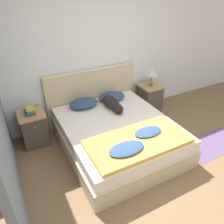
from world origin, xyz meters
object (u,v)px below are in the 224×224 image
object	(u,v)px
pillow_right	(112,97)
nightstand_left	(34,128)
nightstand_right	(149,98)
table_lamp	(152,72)
pillow_left	(84,103)
book_stack	(30,111)
dog	(112,103)
bed	(118,135)

from	to	relation	value
pillow_right	nightstand_left	bearing A→B (deg)	179.33
nightstand_right	pillow_right	bearing A→B (deg)	-178.91
table_lamp	nightstand_right	bearing A→B (deg)	90.00
nightstand_left	pillow_left	distance (m)	0.95
nightstand_left	pillow_left	bearing A→B (deg)	-1.09
nightstand_left	table_lamp	bearing A→B (deg)	-0.13
pillow_right	book_stack	distance (m)	1.49
nightstand_right	pillow_left	distance (m)	1.51
pillow_left	dog	xyz separation A→B (m)	(0.44, -0.27, 0.02)
pillow_right	table_lamp	bearing A→B (deg)	0.75
pillow_right	dog	world-z (taller)	dog
dog	table_lamp	xyz separation A→B (m)	(1.05, 0.28, 0.31)
pillow_left	table_lamp	distance (m)	1.52
book_stack	pillow_left	bearing A→B (deg)	-1.26
nightstand_left	table_lamp	size ratio (longest dim) A/B	1.53
bed	nightstand_left	world-z (taller)	nightstand_left
bed	table_lamp	world-z (taller)	table_lamp
pillow_left	dog	size ratio (longest dim) A/B	0.73
pillow_right	table_lamp	distance (m)	0.97
nightstand_left	book_stack	world-z (taller)	book_stack
pillow_left	pillow_right	distance (m)	0.57
bed	pillow_right	distance (m)	0.87
bed	dog	bearing A→B (deg)	72.16
book_stack	dog	bearing A→B (deg)	-12.10
pillow_right	book_stack	xyz separation A→B (m)	(-1.49, 0.02, 0.09)
dog	nightstand_left	bearing A→B (deg)	168.02
bed	pillow_left	distance (m)	0.87
table_lamp	dog	bearing A→B (deg)	-164.88
nightstand_left	nightstand_right	xyz separation A→B (m)	(2.40, 0.00, 0.00)
bed	book_stack	size ratio (longest dim) A/B	9.52
bed	pillow_left	bearing A→B (deg)	110.70
nightstand_left	dog	world-z (taller)	dog
nightstand_right	dog	xyz separation A→B (m)	(-1.05, -0.29, 0.28)
nightstand_right	pillow_right	distance (m)	0.95
pillow_left	nightstand_left	bearing A→B (deg)	178.91
nightstand_right	book_stack	world-z (taller)	book_stack
pillow_left	nightstand_right	bearing A→B (deg)	0.67
book_stack	nightstand_right	bearing A→B (deg)	-0.06
dog	book_stack	distance (m)	1.39
bed	nightstand_left	xyz separation A→B (m)	(-1.20, 0.77, 0.06)
pillow_left	book_stack	distance (m)	0.92
bed	table_lamp	size ratio (longest dim) A/B	5.16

